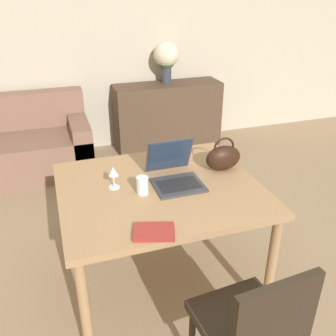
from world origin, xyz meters
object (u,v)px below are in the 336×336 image
object	(u,v)px
chair	(254,325)
handbag	(223,157)
wine_glass	(113,173)
flower_vase	(166,57)
laptop	(174,171)
drinking_glass	(142,185)

from	to	relation	value
chair	handbag	distance (m)	1.11
wine_glass	flower_vase	world-z (taller)	flower_vase
chair	laptop	size ratio (longest dim) A/B	2.35
chair	flower_vase	world-z (taller)	flower_vase
handbag	chair	bearing A→B (deg)	-106.64
laptop	flower_vase	size ratio (longest dim) A/B	0.75
wine_glass	flower_vase	distance (m)	2.54
chair	flower_vase	distance (m)	3.38
laptop	handbag	size ratio (longest dim) A/B	1.48
chair	wine_glass	bearing A→B (deg)	109.77
laptop	wine_glass	distance (m)	0.39
flower_vase	wine_glass	bearing A→B (deg)	-115.49
handbag	flower_vase	world-z (taller)	flower_vase
laptop	flower_vase	bearing A→B (deg)	73.05
chair	drinking_glass	size ratio (longest dim) A/B	7.85
laptop	wine_glass	xyz separation A→B (m)	(-0.38, 0.02, 0.03)
handbag	flower_vase	size ratio (longest dim) A/B	0.51
wine_glass	chair	bearing A→B (deg)	-65.41
chair	wine_glass	size ratio (longest dim) A/B	5.98
drinking_glass	wine_glass	size ratio (longest dim) A/B	0.76
laptop	handbag	distance (m)	0.37
laptop	wine_glass	size ratio (longest dim) A/B	2.54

